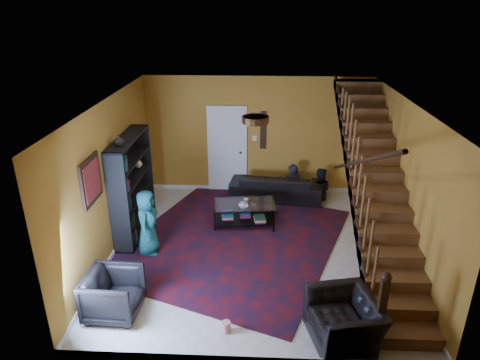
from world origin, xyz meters
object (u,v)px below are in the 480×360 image
object	(u,v)px
sofa	(276,186)
coffee_table	(245,212)
bookshelf	(133,188)
armchair_right	(344,320)
armchair_left	(114,294)

from	to	relation	value
sofa	coffee_table	distance (m)	1.48
bookshelf	armchair_right	size ratio (longest dim) A/B	2.03
armchair_left	coffee_table	world-z (taller)	armchair_left
armchair_right	coffee_table	world-z (taller)	armchair_right
armchair_left	armchair_right	bearing A→B (deg)	-93.79
armchair_left	armchair_right	distance (m)	3.34
sofa	armchair_right	world-z (taller)	armchair_right
armchair_left	coffee_table	size ratio (longest dim) A/B	0.59
bookshelf	coffee_table	distance (m)	2.33
sofa	armchair_right	size ratio (longest dim) A/B	2.16
armchair_left	coffee_table	xyz separation A→B (m)	(1.84, 2.89, -0.08)
armchair_left	armchair_right	world-z (taller)	armchair_left
bookshelf	coffee_table	size ratio (longest dim) A/B	1.50
bookshelf	coffee_table	xyz separation A→B (m)	(2.19, 0.39, -0.69)
armchair_right	coffee_table	distance (m)	3.57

